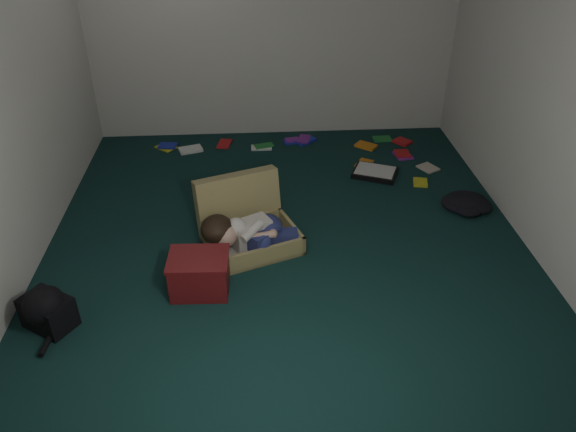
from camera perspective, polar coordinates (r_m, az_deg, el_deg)
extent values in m
plane|color=#0F2C29|center=(4.76, -0.12, -2.58)|extent=(4.50, 4.50, 0.00)
plane|color=silver|center=(6.30, -1.56, 19.37)|extent=(4.50, 0.00, 4.50)
plane|color=silver|center=(2.19, 3.75, -8.63)|extent=(4.50, 0.00, 4.50)
plane|color=silver|center=(4.49, -26.97, 10.36)|extent=(0.00, 4.50, 4.50)
plane|color=silver|center=(4.71, 25.47, 11.67)|extent=(0.00, 4.50, 4.50)
cube|color=tan|center=(4.63, -3.57, -2.51)|extent=(0.86, 0.74, 0.17)
cube|color=beige|center=(4.66, -3.55, -2.93)|extent=(0.78, 0.66, 0.02)
cube|color=tan|center=(4.80, -5.08, 1.32)|extent=(0.76, 0.46, 0.53)
cube|color=beige|center=(4.56, -3.76, -1.76)|extent=(0.36, 0.30, 0.23)
sphere|color=tan|center=(4.44, -6.45, -1.99)|extent=(0.20, 0.20, 0.20)
ellipsoid|color=black|center=(4.46, -7.21, -1.35)|extent=(0.26, 0.27, 0.23)
ellipsoid|color=navy|center=(4.61, -2.00, -1.25)|extent=(0.24, 0.27, 0.23)
cube|color=navy|center=(4.51, -2.42, -2.33)|extent=(0.29, 0.28, 0.14)
cube|color=navy|center=(4.56, -0.56, -2.21)|extent=(0.25, 0.13, 0.11)
sphere|color=white|center=(4.63, 0.40, -1.94)|extent=(0.11, 0.11, 0.11)
sphere|color=white|center=(4.58, 0.78, -2.51)|extent=(0.10, 0.10, 0.10)
cylinder|color=tan|center=(4.44, -2.54, -2.00)|extent=(0.20, 0.12, 0.07)
cube|color=maroon|center=(4.22, -8.96, -5.95)|extent=(0.43, 0.34, 0.28)
cube|color=maroon|center=(4.13, -9.14, -4.30)|extent=(0.45, 0.36, 0.02)
cube|color=black|center=(5.82, 8.82, 4.37)|extent=(0.52, 0.46, 0.05)
cube|color=white|center=(5.80, 8.85, 4.62)|extent=(0.46, 0.41, 0.01)
cube|color=gold|center=(6.47, -12.29, 6.86)|extent=(0.20, 0.15, 0.02)
cube|color=red|center=(6.45, -6.48, 7.32)|extent=(0.25, 0.24, 0.02)
cube|color=white|center=(6.32, -2.71, 6.97)|extent=(0.20, 0.23, 0.02)
cube|color=#1F29A8|center=(6.47, 1.80, 7.60)|extent=(0.21, 0.24, 0.02)
cube|color=orange|center=(6.41, 7.93, 7.04)|extent=(0.25, 0.23, 0.02)
cube|color=#227F32|center=(6.61, 9.53, 7.72)|extent=(0.21, 0.17, 0.02)
cube|color=purple|center=(6.27, 11.61, 6.06)|extent=(0.25, 0.24, 0.02)
cube|color=beige|center=(6.06, 14.04, 4.79)|extent=(0.18, 0.22, 0.02)
cube|color=gold|center=(5.75, 13.29, 3.31)|extent=(0.22, 0.24, 0.02)
cube|color=red|center=(6.58, 11.54, 7.37)|extent=(0.24, 0.22, 0.02)
cube|color=white|center=(6.35, -9.86, 6.63)|extent=(0.22, 0.18, 0.02)
cube|color=#1F29A8|center=(6.46, 0.34, 7.56)|extent=(0.24, 0.25, 0.02)
cube|color=orange|center=(6.03, 7.74, 5.34)|extent=(0.17, 0.21, 0.02)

